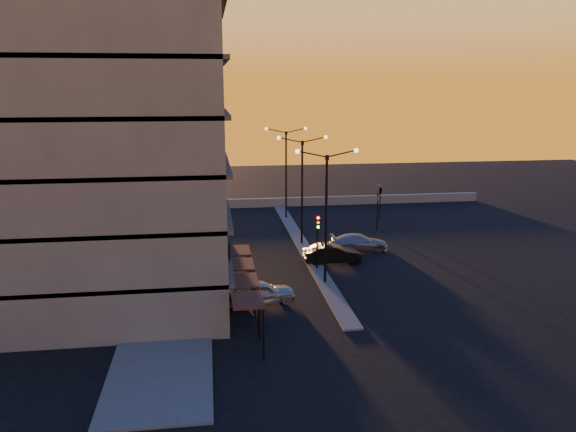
{
  "coord_description": "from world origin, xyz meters",
  "views": [
    {
      "loc": [
        -7.85,
        -36.74,
        13.62
      ],
      "look_at": [
        -1.96,
        4.74,
        3.84
      ],
      "focal_mm": 35.0,
      "sensor_mm": 36.0,
      "label": 1
    }
  ],
  "objects_px": {
    "car_hatchback": "(261,292)",
    "traffic_light_main": "(318,233)",
    "streetlamp_mid": "(302,182)",
    "car_sedan": "(332,254)",
    "car_wagon": "(359,242)"
  },
  "relations": [
    {
      "from": "car_hatchback",
      "to": "car_sedan",
      "type": "bearing_deg",
      "value": -53.29
    },
    {
      "from": "car_sedan",
      "to": "streetlamp_mid",
      "type": "bearing_deg",
      "value": 14.73
    },
    {
      "from": "car_sedan",
      "to": "car_wagon",
      "type": "height_order",
      "value": "car_sedan"
    },
    {
      "from": "car_wagon",
      "to": "car_hatchback",
      "type": "bearing_deg",
      "value": 141.1
    },
    {
      "from": "streetlamp_mid",
      "to": "car_hatchback",
      "type": "bearing_deg",
      "value": -110.2
    },
    {
      "from": "streetlamp_mid",
      "to": "car_sedan",
      "type": "height_order",
      "value": "streetlamp_mid"
    },
    {
      "from": "streetlamp_mid",
      "to": "car_sedan",
      "type": "relative_size",
      "value": 2.1
    },
    {
      "from": "car_hatchback",
      "to": "traffic_light_main",
      "type": "bearing_deg",
      "value": -52.48
    },
    {
      "from": "traffic_light_main",
      "to": "car_hatchback",
      "type": "distance_m",
      "value": 7.99
    },
    {
      "from": "streetlamp_mid",
      "to": "car_wagon",
      "type": "distance_m",
      "value": 7.09
    },
    {
      "from": "streetlamp_mid",
      "to": "car_sedan",
      "type": "bearing_deg",
      "value": -74.71
    },
    {
      "from": "traffic_light_main",
      "to": "car_sedan",
      "type": "distance_m",
      "value": 3.09
    },
    {
      "from": "streetlamp_mid",
      "to": "traffic_light_main",
      "type": "xyz_separation_m",
      "value": [
        0.0,
        -7.13,
        -2.7
      ]
    },
    {
      "from": "car_hatchback",
      "to": "car_wagon",
      "type": "bearing_deg",
      "value": -54.85
    },
    {
      "from": "streetlamp_mid",
      "to": "car_hatchback",
      "type": "height_order",
      "value": "streetlamp_mid"
    }
  ]
}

